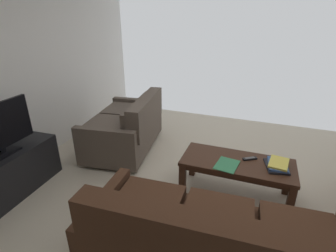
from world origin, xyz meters
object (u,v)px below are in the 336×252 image
loveseat_near (127,127)px  coffee_table (237,167)px  tv_stand (9,174)px  sofa_main (213,248)px  loose_magazine (227,165)px  tv_remote (250,159)px  book_stack (278,165)px

loveseat_near → coffee_table: 1.77m
coffee_table → tv_stand: 2.56m
sofa_main → loose_magazine: bearing=-86.5°
coffee_table → tv_remote: (-0.12, -0.08, 0.08)m
loveseat_near → loose_magazine: 1.72m
tv_stand → loose_magazine: bearing=-161.8°
loveseat_near → tv_stand: size_ratio=1.27×
loveseat_near → book_stack: (-2.08, 0.54, 0.11)m
tv_remote → coffee_table: bearing=35.0°
sofa_main → coffee_table: 1.15m
loveseat_near → loose_magazine: (-1.58, 0.68, 0.08)m
sofa_main → book_stack: sofa_main is taller
sofa_main → coffee_table: (-0.04, -1.15, 0.01)m
sofa_main → tv_stand: sofa_main is taller
coffee_table → tv_remote: bearing=-145.0°
loose_magazine → tv_stand: bearing=-153.5°
loose_magazine → book_stack: bearing=24.6°
tv_stand → loose_magazine: tv_stand is taller
sofa_main → coffee_table: bearing=-91.8°
loveseat_near → tv_remote: loveseat_near is taller
coffee_table → tv_remote: tv_remote is taller
tv_stand → tv_remote: bearing=-159.1°
coffee_table → loose_magazine: 0.17m
coffee_table → loose_magazine: size_ratio=4.21×
sofa_main → book_stack: (-0.44, -1.18, 0.11)m
sofa_main → tv_remote: sofa_main is taller
book_stack → tv_remote: bearing=-12.0°
sofa_main → loveseat_near: 2.37m
loveseat_near → sofa_main: bearing=133.8°
sofa_main → tv_stand: size_ratio=1.68×
loose_magazine → sofa_main: bearing=-78.2°
coffee_table → tv_stand: (2.40, 0.88, -0.11)m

